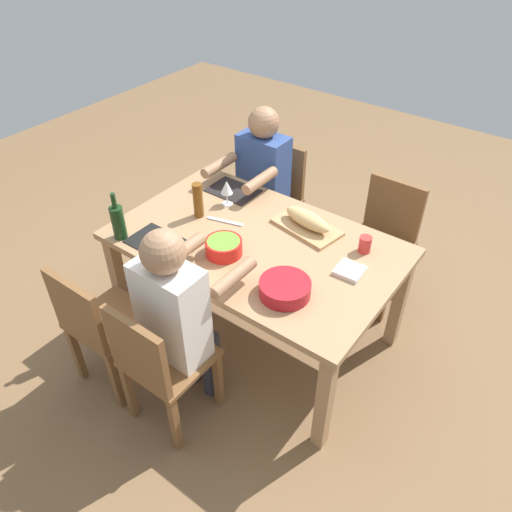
# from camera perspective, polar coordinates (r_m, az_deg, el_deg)

# --- Properties ---
(ground_plane) EXTENTS (8.00, 8.00, 0.00)m
(ground_plane) POSITION_cam_1_polar(r_m,az_deg,el_deg) (3.32, 0.00, -8.50)
(ground_plane) COLOR brown
(dining_table) EXTENTS (1.62, 1.01, 0.74)m
(dining_table) POSITION_cam_1_polar(r_m,az_deg,el_deg) (2.87, 0.00, 0.42)
(dining_table) COLOR #A87F56
(dining_table) RESTS_ON ground_plane
(chair_far_right) EXTENTS (0.40, 0.40, 0.85)m
(chair_far_right) POSITION_cam_1_polar(r_m,az_deg,el_deg) (3.40, 14.50, 2.29)
(chair_far_right) COLOR brown
(chair_far_right) RESTS_ON ground_plane
(chair_near_left) EXTENTS (0.40, 0.40, 0.85)m
(chair_near_left) POSITION_cam_1_polar(r_m,az_deg,el_deg) (2.82, -17.69, -7.41)
(chair_near_left) COLOR brown
(chair_near_left) RESTS_ON ground_plane
(chair_near_center) EXTENTS (0.40, 0.40, 0.85)m
(chair_near_center) POSITION_cam_1_polar(r_m,az_deg,el_deg) (2.57, -11.33, -11.93)
(chair_near_center) COLOR brown
(chair_near_center) RESTS_ON ground_plane
(diner_near_center) EXTENTS (0.41, 0.53, 1.20)m
(diner_near_center) POSITION_cam_1_polar(r_m,az_deg,el_deg) (2.49, -8.93, -6.24)
(diner_near_center) COLOR #2D2D38
(diner_near_center) RESTS_ON ground_plane
(chair_far_left) EXTENTS (0.40, 0.40, 0.85)m
(chair_far_left) POSITION_cam_1_polar(r_m,az_deg,el_deg) (3.74, 2.09, 7.19)
(chair_far_left) COLOR brown
(chair_far_left) RESTS_ON ground_plane
(diner_far_left) EXTENTS (0.41, 0.53, 1.20)m
(diner_far_left) POSITION_cam_1_polar(r_m,az_deg,el_deg) (3.50, 0.43, 8.93)
(diner_far_left) COLOR #2D2D38
(diner_far_left) RESTS_ON ground_plane
(serving_bowl_salad) EXTENTS (0.20, 0.20, 0.09)m
(serving_bowl_salad) POSITION_cam_1_polar(r_m,az_deg,el_deg) (2.71, -3.74, 1.12)
(serving_bowl_salad) COLOR red
(serving_bowl_salad) RESTS_ON dining_table
(serving_bowl_fruit) EXTENTS (0.26, 0.26, 0.08)m
(serving_bowl_fruit) POSITION_cam_1_polar(r_m,az_deg,el_deg) (2.45, 3.35, -3.65)
(serving_bowl_fruit) COLOR #B21923
(serving_bowl_fruit) RESTS_ON dining_table
(cutting_board) EXTENTS (0.43, 0.29, 0.02)m
(cutting_board) POSITION_cam_1_polar(r_m,az_deg,el_deg) (2.93, 5.88, 3.35)
(cutting_board) COLOR tan
(cutting_board) RESTS_ON dining_table
(bread_loaf) EXTENTS (0.33, 0.17, 0.09)m
(bread_loaf) POSITION_cam_1_polar(r_m,az_deg,el_deg) (2.90, 5.95, 4.23)
(bread_loaf) COLOR tan
(bread_loaf) RESTS_ON cutting_board
(wine_bottle) EXTENTS (0.08, 0.08, 0.29)m
(wine_bottle) POSITION_cam_1_polar(r_m,az_deg,el_deg) (2.89, -15.61, 3.86)
(wine_bottle) COLOR #193819
(wine_bottle) RESTS_ON dining_table
(beer_bottle) EXTENTS (0.06, 0.06, 0.22)m
(beer_bottle) POSITION_cam_1_polar(r_m,az_deg,el_deg) (2.99, -6.69, 6.41)
(beer_bottle) COLOR brown
(beer_bottle) RESTS_ON dining_table
(wine_glass) EXTENTS (0.08, 0.08, 0.17)m
(wine_glass) POSITION_cam_1_polar(r_m,az_deg,el_deg) (3.08, -3.40, 7.81)
(wine_glass) COLOR silver
(wine_glass) RESTS_ON dining_table
(cup_far_right) EXTENTS (0.07, 0.07, 0.09)m
(cup_far_right) POSITION_cam_1_polar(r_m,az_deg,el_deg) (2.78, 12.45, 1.33)
(cup_far_right) COLOR red
(cup_far_right) RESTS_ON dining_table
(placemat_near_left) EXTENTS (0.32, 0.23, 0.01)m
(placemat_near_left) POSITION_cam_1_polar(r_m,az_deg,el_deg) (2.86, -11.36, 1.62)
(placemat_near_left) COLOR black
(placemat_near_left) RESTS_ON dining_table
(placemat_far_left) EXTENTS (0.32, 0.23, 0.01)m
(placemat_far_left) POSITION_cam_1_polar(r_m,az_deg,el_deg) (3.27, -2.68, 7.53)
(placemat_far_left) COLOR black
(placemat_far_left) RESTS_ON dining_table
(carving_knife) EXTENTS (0.23, 0.08, 0.01)m
(carving_knife) POSITION_cam_1_polar(r_m,az_deg,el_deg) (2.98, -3.60, 4.02)
(carving_knife) COLOR silver
(carving_knife) RESTS_ON dining_table
(napkin_stack) EXTENTS (0.15, 0.15, 0.02)m
(napkin_stack) POSITION_cam_1_polar(r_m,az_deg,el_deg) (2.64, 10.75, -1.66)
(napkin_stack) COLOR white
(napkin_stack) RESTS_ON dining_table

